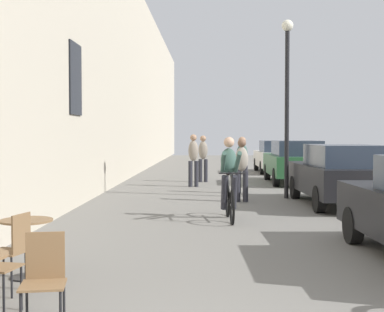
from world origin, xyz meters
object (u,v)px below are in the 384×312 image
(pedestrian_mid, at_px, (242,161))
(pedestrian_furthest, at_px, (203,156))
(pedestrian_near, at_px, (242,166))
(parked_car_third, at_px, (295,161))
(cafe_table_mid, at_px, (26,236))
(cafe_chair_near_toward_wall, at_px, (44,276))
(cafe_chair_mid_toward_street, at_px, (13,247))
(parked_car_fourth, at_px, (276,156))
(parked_car_second, at_px, (339,174))
(cyclist_on_bicycle, at_px, (229,180))
(street_lamp, at_px, (287,85))
(pedestrian_far, at_px, (193,157))

(pedestrian_mid, height_order, pedestrian_furthest, pedestrian_furthest)
(pedestrian_near, bearing_deg, parked_car_third, 68.11)
(cafe_table_mid, bearing_deg, cafe_chair_near_toward_wall, -67.34)
(cafe_chair_mid_toward_street, height_order, parked_car_fourth, parked_car_fourth)
(cafe_table_mid, height_order, cafe_chair_mid_toward_street, cafe_chair_mid_toward_street)
(cafe_table_mid, height_order, parked_car_fourth, parked_car_fourth)
(cafe_table_mid, bearing_deg, parked_car_fourth, 74.12)
(parked_car_second, height_order, parked_car_fourth, parked_car_second)
(parked_car_second, bearing_deg, pedestrian_mid, 128.75)
(cyclist_on_bicycle, bearing_deg, parked_car_fourth, 79.12)
(cafe_chair_mid_toward_street, relative_size, street_lamp, 0.18)
(pedestrian_mid, bearing_deg, pedestrian_furthest, 107.11)
(cafe_table_mid, distance_m, cyclist_on_bicycle, 5.46)
(cyclist_on_bicycle, xyz_separation_m, pedestrian_far, (-0.94, 7.12, 0.19))
(cafe_chair_near_toward_wall, relative_size, parked_car_fourth, 0.21)
(parked_car_third, relative_size, parked_car_fourth, 1.04)
(cafe_chair_near_toward_wall, relative_size, pedestrian_near, 0.54)
(pedestrian_furthest, bearing_deg, cyclist_on_bicycle, -85.97)
(cafe_chair_mid_toward_street, xyz_separation_m, parked_car_third, (5.27, 14.00, 0.29))
(pedestrian_furthest, bearing_deg, cafe_chair_mid_toward_street, -97.70)
(cafe_chair_near_toward_wall, relative_size, cafe_chair_mid_toward_street, 1.00)
(street_lamp, xyz_separation_m, parked_car_fourth, (0.99, 10.29, -2.34))
(cafe_table_mid, xyz_separation_m, parked_car_fourth, (5.37, 18.88, 0.25))
(pedestrian_furthest, bearing_deg, pedestrian_near, -79.92)
(parked_car_second, bearing_deg, pedestrian_far, 127.85)
(pedestrian_mid, relative_size, street_lamp, 0.35)
(parked_car_fourth, bearing_deg, pedestrian_far, -117.59)
(pedestrian_mid, relative_size, parked_car_fourth, 0.40)
(parked_car_second, bearing_deg, street_lamp, 125.30)
(parked_car_third, bearing_deg, pedestrian_mid, -121.12)
(pedestrian_near, distance_m, parked_car_third, 6.03)
(cafe_chair_mid_toward_street, xyz_separation_m, pedestrian_mid, (3.16, 10.51, 0.44))
(cafe_chair_near_toward_wall, height_order, cyclist_on_bicycle, cyclist_on_bicycle)
(cafe_chair_near_toward_wall, xyz_separation_m, cafe_table_mid, (-0.79, 1.89, 0.00))
(parked_car_third, bearing_deg, cafe_table_mid, -111.82)
(cafe_chair_near_toward_wall, xyz_separation_m, pedestrian_far, (0.93, 13.78, 0.48))
(pedestrian_far, bearing_deg, cafe_chair_near_toward_wall, -93.86)
(cafe_chair_near_toward_wall, distance_m, cafe_chair_mid_toward_street, 1.42)
(cafe_chair_near_toward_wall, bearing_deg, cafe_table_mid, 112.66)
(cyclist_on_bicycle, height_order, pedestrian_mid, cyclist_on_bicycle)
(cyclist_on_bicycle, relative_size, parked_car_third, 0.40)
(pedestrian_mid, bearing_deg, pedestrian_far, 126.58)
(pedestrian_near, relative_size, parked_car_second, 0.38)
(pedestrian_furthest, bearing_deg, cafe_chair_near_toward_wall, -94.52)
(pedestrian_mid, xyz_separation_m, parked_car_fourth, (2.14, 9.04, -0.18))
(cafe_table_mid, height_order, pedestrian_furthest, pedestrian_furthest)
(cafe_table_mid, height_order, parked_car_third, parked_car_third)
(pedestrian_near, distance_m, pedestrian_far, 4.36)
(pedestrian_mid, xyz_separation_m, parked_car_second, (2.24, -2.79, -0.17))
(cafe_table_mid, bearing_deg, pedestrian_furthest, 81.63)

